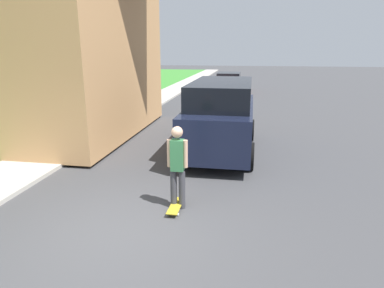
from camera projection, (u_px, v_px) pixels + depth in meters
ground_plane at (115, 231)px, 6.04m from camera, size 120.00×120.00×0.00m
sidewalk at (84, 137)px, 12.32m from camera, size 1.80×80.00×0.10m
suv_parked at (221, 115)px, 10.45m from camera, size 2.05×4.93×2.17m
car_down_street at (229, 83)px, 25.31m from camera, size 1.96×4.59×1.40m
skateboarder at (178, 164)px, 6.68m from camera, size 0.41×0.22×1.69m
skateboard at (176, 206)px, 6.82m from camera, size 0.23×0.78×0.10m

